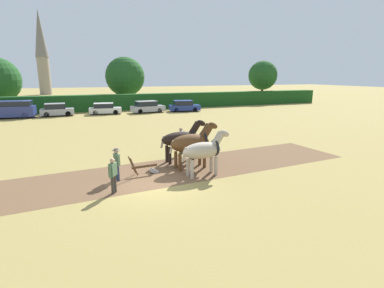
{
  "coord_description": "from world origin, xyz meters",
  "views": [
    {
      "loc": [
        -3.01,
        -13.1,
        5.03
      ],
      "look_at": [
        3.2,
        2.74,
        1.1
      ],
      "focal_mm": 28.0,
      "sensor_mm": 36.0,
      "label": 1
    }
  ],
  "objects_px": {
    "parked_car_center_left": "(105,109)",
    "parked_car_left": "(57,110)",
    "farmer_at_plow": "(117,162)",
    "parked_car_center_right": "(184,106)",
    "plow": "(147,168)",
    "draft_horse_lead_left": "(204,150)",
    "parked_van": "(11,109)",
    "farmer_onlooker_left": "(113,173)",
    "parked_car_center": "(147,107)",
    "draft_horse_trail_left": "(182,139)",
    "tree_center_left": "(125,77)",
    "draft_horse_lead_right": "(192,143)",
    "church_spire": "(42,51)",
    "farmer_beside_team": "(181,139)",
    "tree_center": "(263,75)"
  },
  "relations": [
    {
      "from": "draft_horse_trail_left",
      "to": "tree_center_left",
      "type": "bearing_deg",
      "value": 81.27
    },
    {
      "from": "church_spire",
      "to": "draft_horse_trail_left",
      "type": "bearing_deg",
      "value": -80.25
    },
    {
      "from": "tree_center_left",
      "to": "plow",
      "type": "xyz_separation_m",
      "value": [
        -4.84,
        -35.91,
        -4.44
      ]
    },
    {
      "from": "draft_horse_lead_left",
      "to": "farmer_at_plow",
      "type": "bearing_deg",
      "value": 164.09
    },
    {
      "from": "church_spire",
      "to": "plow",
      "type": "height_order",
      "value": "church_spire"
    },
    {
      "from": "tree_center_left",
      "to": "church_spire",
      "type": "bearing_deg",
      "value": 111.3
    },
    {
      "from": "draft_horse_lead_right",
      "to": "parked_car_left",
      "type": "relative_size",
      "value": 0.76
    },
    {
      "from": "parked_car_center",
      "to": "farmer_at_plow",
      "type": "bearing_deg",
      "value": -112.44
    },
    {
      "from": "tree_center_left",
      "to": "parked_van",
      "type": "bearing_deg",
      "value": -147.33
    },
    {
      "from": "parked_car_center_left",
      "to": "parked_car_center",
      "type": "height_order",
      "value": "parked_car_center"
    },
    {
      "from": "parked_car_center_left",
      "to": "parked_car_left",
      "type": "bearing_deg",
      "value": -175.61
    },
    {
      "from": "plow",
      "to": "parked_car_center_right",
      "type": "bearing_deg",
      "value": 61.28
    },
    {
      "from": "draft_horse_lead_left",
      "to": "farmer_beside_team",
      "type": "relative_size",
      "value": 1.59
    },
    {
      "from": "farmer_beside_team",
      "to": "parked_car_left",
      "type": "distance_m",
      "value": 24.65
    },
    {
      "from": "farmer_onlooker_left",
      "to": "church_spire",
      "type": "bearing_deg",
      "value": 127.82
    },
    {
      "from": "tree_center",
      "to": "parked_car_center_left",
      "type": "distance_m",
      "value": 31.22
    },
    {
      "from": "farmer_onlooker_left",
      "to": "tree_center_left",
      "type": "bearing_deg",
      "value": 111.68
    },
    {
      "from": "draft_horse_lead_left",
      "to": "parked_car_center_right",
      "type": "bearing_deg",
      "value": 67.39
    },
    {
      "from": "farmer_at_plow",
      "to": "parked_van",
      "type": "distance_m",
      "value": 27.96
    },
    {
      "from": "farmer_beside_team",
      "to": "parked_car_center_left",
      "type": "distance_m",
      "value": 23.15
    },
    {
      "from": "tree_center",
      "to": "draft_horse_trail_left",
      "type": "xyz_separation_m",
      "value": [
        -27.81,
        -32.7,
        -3.57
      ]
    },
    {
      "from": "draft_horse_trail_left",
      "to": "farmer_at_plow",
      "type": "height_order",
      "value": "draft_horse_trail_left"
    },
    {
      "from": "farmer_beside_team",
      "to": "parked_car_center",
      "type": "relative_size",
      "value": 0.38
    },
    {
      "from": "parked_car_center",
      "to": "parked_car_left",
      "type": "bearing_deg",
      "value": 170.65
    },
    {
      "from": "draft_horse_trail_left",
      "to": "parked_car_left",
      "type": "bearing_deg",
      "value": 102.8
    },
    {
      "from": "draft_horse_lead_left",
      "to": "farmer_beside_team",
      "type": "xyz_separation_m",
      "value": [
        0.26,
        4.32,
        -0.28
      ]
    },
    {
      "from": "tree_center",
      "to": "draft_horse_lead_left",
      "type": "relative_size",
      "value": 2.74
    },
    {
      "from": "farmer_onlooker_left",
      "to": "farmer_at_plow",
      "type": "bearing_deg",
      "value": 108.8
    },
    {
      "from": "tree_center",
      "to": "parked_car_center",
      "type": "bearing_deg",
      "value": -160.52
    },
    {
      "from": "farmer_onlooker_left",
      "to": "parked_van",
      "type": "height_order",
      "value": "parked_van"
    },
    {
      "from": "tree_center",
      "to": "farmer_at_plow",
      "type": "distance_m",
      "value": 47.22
    },
    {
      "from": "plow",
      "to": "farmer_beside_team",
      "type": "height_order",
      "value": "farmer_beside_team"
    },
    {
      "from": "draft_horse_lead_left",
      "to": "draft_horse_trail_left",
      "type": "xyz_separation_m",
      "value": [
        -0.23,
        2.78,
        0.07
      ]
    },
    {
      "from": "parked_car_center_right",
      "to": "draft_horse_lead_left",
      "type": "bearing_deg",
      "value": -98.8
    },
    {
      "from": "parked_car_center",
      "to": "tree_center_left",
      "type": "bearing_deg",
      "value": 90.48
    },
    {
      "from": "tree_center",
      "to": "farmer_at_plow",
      "type": "height_order",
      "value": "tree_center"
    },
    {
      "from": "draft_horse_lead_right",
      "to": "farmer_onlooker_left",
      "type": "relative_size",
      "value": 1.9
    },
    {
      "from": "farmer_at_plow",
      "to": "parked_car_center_left",
      "type": "bearing_deg",
      "value": 77.3
    },
    {
      "from": "draft_horse_trail_left",
      "to": "farmer_onlooker_left",
      "type": "xyz_separation_m",
      "value": [
        -4.41,
        -3.58,
        -0.48
      ]
    },
    {
      "from": "farmer_onlooker_left",
      "to": "parked_car_center",
      "type": "xyz_separation_m",
      "value": [
        7.96,
        27.7,
        -0.14
      ]
    },
    {
      "from": "draft_horse_lead_left",
      "to": "parked_van",
      "type": "relative_size",
      "value": 0.54
    },
    {
      "from": "farmer_at_plow",
      "to": "parked_car_center_right",
      "type": "distance_m",
      "value": 28.65
    },
    {
      "from": "parked_car_left",
      "to": "parked_car_center",
      "type": "xyz_separation_m",
      "value": [
        11.4,
        -0.62,
        0.0
      ]
    },
    {
      "from": "tree_center_left",
      "to": "farmer_at_plow",
      "type": "distance_m",
      "value": 37.01
    },
    {
      "from": "tree_center",
      "to": "plow",
      "type": "bearing_deg",
      "value": -131.45
    },
    {
      "from": "draft_horse_lead_left",
      "to": "draft_horse_lead_right",
      "type": "xyz_separation_m",
      "value": [
        -0.12,
        1.39,
        0.11
      ]
    },
    {
      "from": "tree_center",
      "to": "farmer_beside_team",
      "type": "distance_m",
      "value": 41.62
    },
    {
      "from": "draft_horse_trail_left",
      "to": "parked_van",
      "type": "xyz_separation_m",
      "value": [
        -12.74,
        24.63,
        -0.33
      ]
    },
    {
      "from": "farmer_onlooker_left",
      "to": "parked_car_center",
      "type": "relative_size",
      "value": 0.34
    },
    {
      "from": "draft_horse_lead_right",
      "to": "parked_car_center_right",
      "type": "height_order",
      "value": "draft_horse_lead_right"
    }
  ]
}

